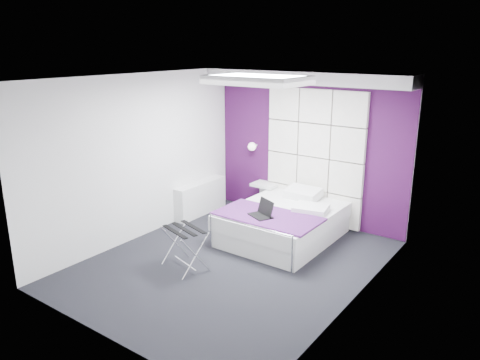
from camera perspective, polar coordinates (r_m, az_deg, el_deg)
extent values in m
plane|color=black|center=(6.80, -0.97, -10.08)|extent=(4.40, 4.40, 0.00)
plane|color=white|center=(6.11, -1.09, 12.34)|extent=(4.40, 4.40, 0.00)
plane|color=silver|center=(8.15, 8.30, 3.92)|extent=(3.60, 0.00, 3.60)
plane|color=silver|center=(7.52, -12.09, 2.69)|extent=(0.00, 4.40, 4.40)
plane|color=silver|center=(5.49, 14.20, -2.46)|extent=(0.00, 4.40, 4.40)
cube|color=#370D38|center=(8.14, 8.27, 3.91)|extent=(3.58, 0.02, 2.58)
cube|color=silver|center=(7.76, 7.79, 12.29)|extent=(3.58, 0.50, 0.20)
sphere|color=white|center=(8.57, 1.61, 4.15)|extent=(0.15, 0.15, 0.15)
cube|color=silver|center=(8.61, -4.82, -2.20)|extent=(0.22, 1.20, 0.60)
cube|color=silver|center=(7.57, 5.21, -6.16)|extent=(1.48, 1.85, 0.28)
cube|color=silver|center=(7.48, 5.26, -4.36)|extent=(1.52, 1.89, 0.23)
cube|color=#3E1550|center=(7.07, 3.38, -4.44)|extent=(1.58, 0.83, 0.03)
cube|color=silver|center=(8.55, 3.08, -0.56)|extent=(0.45, 0.35, 0.05)
cube|color=black|center=(6.48, -6.81, -5.98)|extent=(0.59, 0.44, 0.01)
cube|color=black|center=(7.01, 2.50, -4.40)|extent=(0.36, 0.25, 0.02)
cube|color=black|center=(7.07, 3.07, -3.14)|extent=(0.36, 0.01, 0.24)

